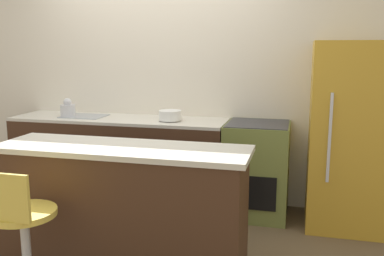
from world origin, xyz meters
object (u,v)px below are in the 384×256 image
object	(u,v)px
refrigerator	(349,136)
kettle	(68,109)
oven_range	(257,169)
mixing_bowl	(170,115)
stool_chair	(22,234)

from	to	relation	value
refrigerator	kettle	bearing A→B (deg)	-179.88
oven_range	kettle	distance (m)	2.04
mixing_bowl	refrigerator	bearing A→B (deg)	0.20
stool_chair	kettle	distance (m)	1.92
oven_range	stool_chair	xyz separation A→B (m)	(-1.32, -1.77, -0.03)
refrigerator	mixing_bowl	size ratio (longest dim) A/B	7.50
kettle	stool_chair	bearing A→B (deg)	-69.46
oven_range	kettle	bearing A→B (deg)	-178.61
stool_chair	mixing_bowl	bearing A→B (deg)	74.81
refrigerator	mixing_bowl	world-z (taller)	refrigerator
stool_chair	refrigerator	bearing A→B (deg)	39.02
mixing_bowl	oven_range	bearing A→B (deg)	3.20
oven_range	mixing_bowl	bearing A→B (deg)	-176.80
oven_range	refrigerator	xyz separation A→B (m)	(0.82, -0.04, 0.38)
stool_chair	kettle	xyz separation A→B (m)	(-0.65, 1.73, 0.56)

